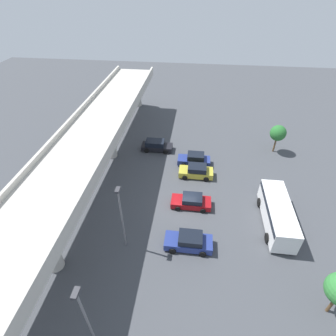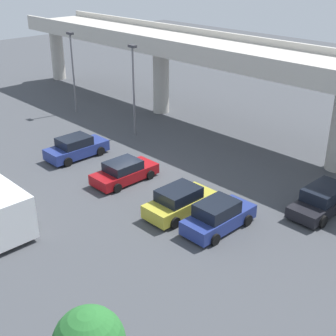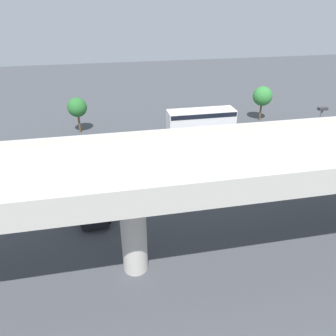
# 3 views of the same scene
# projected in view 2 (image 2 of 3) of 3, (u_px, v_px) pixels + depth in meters

# --- Properties ---
(ground_plane) EXTENTS (114.71, 114.71, 0.00)m
(ground_plane) POSITION_uv_depth(u_px,v_px,m) (131.00, 177.00, 31.58)
(ground_plane) COLOR #424449
(highway_overpass) EXTENTS (55.01, 6.56, 7.56)m
(highway_overpass) POSITION_uv_depth(u_px,v_px,m) (240.00, 62.00, 36.05)
(highway_overpass) COLOR #BCB7AD
(highway_overpass) RESTS_ON ground_plane
(parked_car_0) EXTENTS (2.16, 4.60, 1.60)m
(parked_car_0) POSITION_uv_depth(u_px,v_px,m) (76.00, 148.00, 34.34)
(parked_car_0) COLOR navy
(parked_car_0) RESTS_ON ground_plane
(parked_car_1) EXTENTS (2.14, 4.49, 1.44)m
(parked_car_1) POSITION_uv_depth(u_px,v_px,m) (124.00, 172.00, 30.75)
(parked_car_1) COLOR maroon
(parked_car_1) RESTS_ON ground_plane
(parked_car_2) EXTENTS (2.15, 4.38, 1.63)m
(parked_car_2) POSITION_uv_depth(u_px,v_px,m) (180.00, 202.00, 26.88)
(parked_car_2) COLOR gold
(parked_car_2) RESTS_ON ground_plane
(parked_car_3) EXTENTS (2.07, 4.42, 1.68)m
(parked_car_3) POSITION_uv_depth(u_px,v_px,m) (218.00, 216.00, 25.37)
(parked_car_3) COLOR navy
(parked_car_3) RESTS_ON ground_plane
(parked_car_4) EXTENTS (2.13, 4.54, 1.55)m
(parked_car_4) POSITION_uv_depth(u_px,v_px,m) (322.00, 200.00, 27.07)
(parked_car_4) COLOR black
(parked_car_4) RESTS_ON ground_plane
(lamp_post_near_aisle) EXTENTS (0.70, 0.35, 7.36)m
(lamp_post_near_aisle) POSITION_uv_depth(u_px,v_px,m) (73.00, 66.00, 42.68)
(lamp_post_near_aisle) COLOR slate
(lamp_post_near_aisle) RESTS_ON ground_plane
(lamp_post_mid_lot) EXTENTS (0.70, 0.35, 7.35)m
(lamp_post_mid_lot) POSITION_uv_depth(u_px,v_px,m) (133.00, 83.00, 37.04)
(lamp_post_mid_lot) COLOR slate
(lamp_post_mid_lot) RESTS_ON ground_plane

